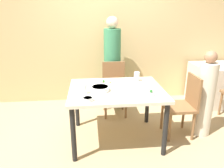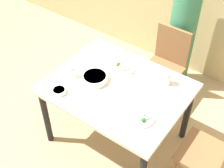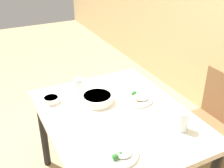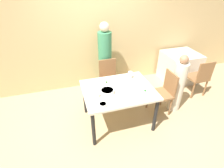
{
  "view_description": "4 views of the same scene",
  "coord_description": "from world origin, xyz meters",
  "px_view_note": "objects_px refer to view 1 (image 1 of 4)",
  "views": [
    {
      "loc": [
        -0.33,
        -2.62,
        1.71
      ],
      "look_at": [
        -0.06,
        -0.03,
        0.81
      ],
      "focal_mm": 35.0,
      "sensor_mm": 36.0,
      "label": 1
    },
    {
      "loc": [
        1.12,
        -1.64,
        2.64
      ],
      "look_at": [
        0.0,
        -0.09,
        0.84
      ],
      "focal_mm": 50.0,
      "sensor_mm": 36.0,
      "label": 2
    },
    {
      "loc": [
        1.42,
        -0.75,
        1.83
      ],
      "look_at": [
        -0.1,
        0.01,
        0.92
      ],
      "focal_mm": 45.0,
      "sensor_mm": 36.0,
      "label": 3
    },
    {
      "loc": [
        -0.82,
        -2.34,
        2.42
      ],
      "look_at": [
        -0.13,
        -0.07,
        0.9
      ],
      "focal_mm": 28.0,
      "sensor_mm": 36.0,
      "label": 4
    }
  ],
  "objects_px": {
    "chair_adult_spot": "(114,86)",
    "chair_child_spot": "(184,103)",
    "person_child": "(205,97)",
    "glass_water_tall": "(137,77)",
    "bowl_curry": "(100,89)",
    "plate_rice_adult": "(107,83)",
    "person_adult": "(112,66)"
  },
  "relations": [
    {
      "from": "person_adult",
      "to": "glass_water_tall",
      "type": "xyz_separation_m",
      "value": [
        0.26,
        -0.85,
        0.05
      ]
    },
    {
      "from": "glass_water_tall",
      "to": "bowl_curry",
      "type": "bearing_deg",
      "value": -147.54
    },
    {
      "from": "chair_adult_spot",
      "to": "glass_water_tall",
      "type": "bearing_deg",
      "value": -63.64
    },
    {
      "from": "chair_child_spot",
      "to": "plate_rice_adult",
      "type": "distance_m",
      "value": 1.1
    },
    {
      "from": "plate_rice_adult",
      "to": "glass_water_tall",
      "type": "height_order",
      "value": "glass_water_tall"
    },
    {
      "from": "person_child",
      "to": "plate_rice_adult",
      "type": "distance_m",
      "value": 1.37
    },
    {
      "from": "plate_rice_adult",
      "to": "bowl_curry",
      "type": "bearing_deg",
      "value": -110.78
    },
    {
      "from": "glass_water_tall",
      "to": "plate_rice_adult",
      "type": "bearing_deg",
      "value": -171.44
    },
    {
      "from": "person_child",
      "to": "chair_adult_spot",
      "type": "bearing_deg",
      "value": 145.67
    },
    {
      "from": "plate_rice_adult",
      "to": "chair_adult_spot",
      "type": "bearing_deg",
      "value": 73.74
    },
    {
      "from": "chair_adult_spot",
      "to": "person_child",
      "type": "bearing_deg",
      "value": -34.33
    },
    {
      "from": "chair_child_spot",
      "to": "glass_water_tall",
      "type": "distance_m",
      "value": 0.74
    },
    {
      "from": "person_adult",
      "to": "plate_rice_adult",
      "type": "relative_size",
      "value": 6.48
    },
    {
      "from": "chair_adult_spot",
      "to": "plate_rice_adult",
      "type": "distance_m",
      "value": 0.67
    },
    {
      "from": "chair_adult_spot",
      "to": "glass_water_tall",
      "type": "distance_m",
      "value": 0.67
    },
    {
      "from": "chair_adult_spot",
      "to": "bowl_curry",
      "type": "height_order",
      "value": "chair_adult_spot"
    },
    {
      "from": "plate_rice_adult",
      "to": "chair_child_spot",
      "type": "bearing_deg",
      "value": -11.12
    },
    {
      "from": "chair_adult_spot",
      "to": "glass_water_tall",
      "type": "xyz_separation_m",
      "value": [
        0.26,
        -0.53,
        0.32
      ]
    },
    {
      "from": "person_adult",
      "to": "person_child",
      "type": "height_order",
      "value": "person_adult"
    },
    {
      "from": "bowl_curry",
      "to": "person_adult",
      "type": "bearing_deg",
      "value": 76.84
    },
    {
      "from": "chair_child_spot",
      "to": "glass_water_tall",
      "type": "xyz_separation_m",
      "value": [
        -0.61,
        0.27,
        0.32
      ]
    },
    {
      "from": "chair_child_spot",
      "to": "person_child",
      "type": "distance_m",
      "value": 0.31
    },
    {
      "from": "person_adult",
      "to": "person_child",
      "type": "distance_m",
      "value": 1.63
    },
    {
      "from": "chair_adult_spot",
      "to": "person_adult",
      "type": "xyz_separation_m",
      "value": [
        0.0,
        0.32,
        0.27
      ]
    },
    {
      "from": "glass_water_tall",
      "to": "person_adult",
      "type": "bearing_deg",
      "value": 107.13
    },
    {
      "from": "bowl_curry",
      "to": "glass_water_tall",
      "type": "height_order",
      "value": "glass_water_tall"
    },
    {
      "from": "chair_child_spot",
      "to": "glass_water_tall",
      "type": "bearing_deg",
      "value": -113.93
    },
    {
      "from": "person_adult",
      "to": "chair_adult_spot",
      "type": "bearing_deg",
      "value": -90.0
    },
    {
      "from": "chair_child_spot",
      "to": "glass_water_tall",
      "type": "relative_size",
      "value": 6.55
    },
    {
      "from": "chair_adult_spot",
      "to": "chair_child_spot",
      "type": "relative_size",
      "value": 1.0
    },
    {
      "from": "glass_water_tall",
      "to": "person_child",
      "type": "bearing_deg",
      "value": -16.61
    },
    {
      "from": "chair_child_spot",
      "to": "bowl_curry",
      "type": "xyz_separation_m",
      "value": [
        -1.15,
        -0.07,
        0.29
      ]
    }
  ]
}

